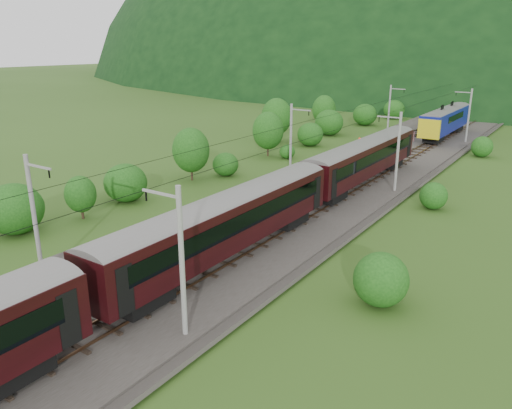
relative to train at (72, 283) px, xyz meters
The scene contains 14 objects.
ground 5.73m from the train, 123.23° to the left, with size 600.00×600.00×0.00m, color #305119.
railbed 14.32m from the train, 99.96° to the left, with size 14.00×220.00×0.30m, color #38332D.
track_left 14.86m from the train, 109.36° to the left, with size 2.40×220.00×0.27m.
track_right 14.06m from the train, 90.00° to the left, with size 2.40×220.00×0.27m.
catenary_left 36.68m from the train, 103.44° to the left, with size 2.54×192.28×8.00m.
catenary_right 35.87m from the train, 84.04° to the left, with size 2.54×192.28×8.00m.
overhead_wires 14.29m from the train, 99.96° to the left, with size 4.83×198.00×0.03m.
mountain_ridge 327.42m from the train, 111.95° to the left, with size 336.00×280.00×132.00m, color black.
train is the anchor object (origin of this frame).
hazard_post_near 63.82m from the train, 92.66° to the left, with size 0.16×0.16×1.48m, color red.
hazard_post_far 47.00m from the train, 92.17° to the left, with size 0.18×0.18×1.71m, color red.
signal 52.64m from the train, 97.70° to the left, with size 0.20×0.20×1.85m.
vegetation_left 33.74m from the train, 120.35° to the left, with size 12.72×144.88×7.05m.
vegetation_right 16.66m from the train, 54.37° to the left, with size 7.09×101.05×2.91m.
Camera 1 is at (21.91, -16.69, 14.68)m, focal length 35.00 mm.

